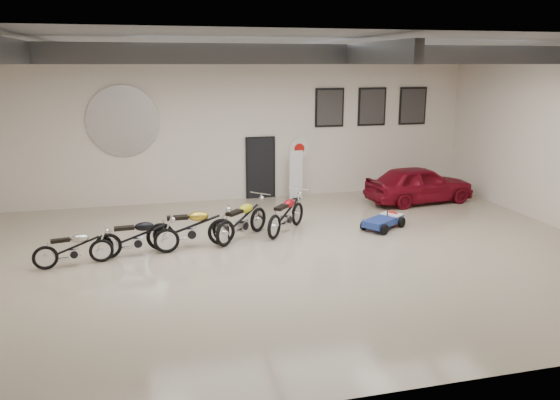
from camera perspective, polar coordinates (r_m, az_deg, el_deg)
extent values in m
cube|color=tan|center=(13.60, 1.25, -5.70)|extent=(16.00, 12.00, 0.01)
cube|color=gray|center=(12.81, 1.37, 15.86)|extent=(16.00, 12.00, 0.01)
cube|color=beige|center=(18.77, -3.64, 7.62)|extent=(16.00, 0.02, 5.00)
cube|color=black|center=(19.03, -2.06, 3.32)|extent=(0.92, 0.08, 2.10)
imported|color=maroon|center=(19.07, 14.35, 1.63)|extent=(1.90, 3.86, 1.27)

